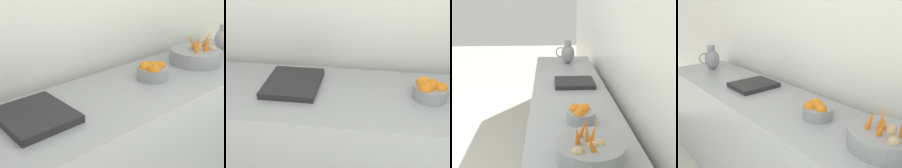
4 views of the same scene
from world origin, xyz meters
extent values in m
cube|color=#9EA0A5|center=(-1.53, -0.29, 0.46)|extent=(0.62, 2.94, 0.92)
cylinder|color=gray|center=(-1.55, 0.12, 0.96)|extent=(0.18, 0.18, 0.07)
sphere|color=orange|center=(-1.58, 0.08, 0.99)|extent=(0.08, 0.08, 0.08)
sphere|color=orange|center=(-1.52, 0.09, 0.99)|extent=(0.08, 0.08, 0.08)
sphere|color=orange|center=(-1.56, 0.12, 0.99)|extent=(0.08, 0.08, 0.08)
sphere|color=orange|center=(-1.54, 0.16, 0.99)|extent=(0.07, 0.07, 0.07)
sphere|color=orange|center=(-1.56, 0.12, 0.99)|extent=(0.07, 0.07, 0.07)
cube|color=#232326|center=(-1.58, -0.63, 0.94)|extent=(0.34, 0.30, 0.04)
camera|label=1|loc=(-0.44, -1.18, 1.62)|focal=49.80mm
camera|label=2|loc=(-0.14, -0.18, 1.77)|focal=48.07mm
camera|label=3|loc=(-1.36, 1.78, 1.71)|focal=46.71mm
camera|label=4|loc=(-0.55, 1.04, 1.58)|focal=39.32mm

